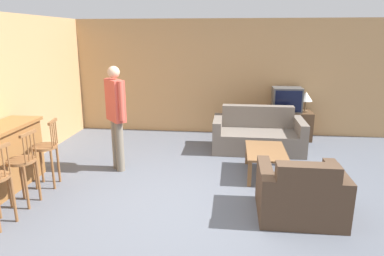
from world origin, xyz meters
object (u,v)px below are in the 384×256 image
at_px(tv, 287,100).
at_px(armchair_near, 300,195).
at_px(person_by_window, 116,113).
at_px(bar_chair_mid, 23,167).
at_px(bar_chair_far, 46,152).
at_px(tv_unit, 285,125).
at_px(couch_far, 258,135).
at_px(coffee_table, 266,154).
at_px(table_lamp, 306,97).

bearing_deg(tv, armchair_near, -94.93).
bearing_deg(person_by_window, bar_chair_mid, -122.03).
bearing_deg(bar_chair_far, person_by_window, 41.88).
xyz_separation_m(bar_chair_far, person_by_window, (0.85, 0.76, 0.46)).
height_order(bar_chair_far, tv_unit, bar_chair_far).
distance_m(couch_far, coffee_table, 1.33).
xyz_separation_m(armchair_near, coffee_table, (-0.32, 1.31, 0.08)).
height_order(coffee_table, person_by_window, person_by_window).
bearing_deg(tv_unit, coffee_table, -105.89).
height_order(coffee_table, table_lamp, table_lamp).
xyz_separation_m(coffee_table, table_lamp, (1.01, 2.16, 0.58)).
bearing_deg(armchair_near, couch_far, 97.66).
bearing_deg(armchair_near, person_by_window, 155.64).
bearing_deg(coffee_table, bar_chair_far, -166.37).
bearing_deg(couch_far, table_lamp, 38.36).
height_order(bar_chair_mid, tv_unit, bar_chair_mid).
bearing_deg(table_lamp, bar_chair_mid, -140.66).
distance_m(couch_far, tv, 1.21).
distance_m(couch_far, tv_unit, 1.06).
relative_size(couch_far, table_lamp, 4.04).
distance_m(couch_far, table_lamp, 1.49).
height_order(armchair_near, person_by_window, person_by_window).
bearing_deg(tv, couch_far, -128.20).
relative_size(bar_chair_mid, couch_far, 0.58).
bearing_deg(tv, table_lamp, 0.44).
bearing_deg(bar_chair_mid, armchair_near, 1.52).
relative_size(armchair_near, tv, 1.67).
xyz_separation_m(armchair_near, person_by_window, (-2.80, 1.27, 0.71)).
distance_m(bar_chair_far, table_lamp, 5.28).
distance_m(armchair_near, tv_unit, 3.48).
bearing_deg(tv, bar_chair_mid, -137.95).
bearing_deg(person_by_window, coffee_table, 1.02).
bearing_deg(person_by_window, tv, 35.37).
distance_m(bar_chair_far, tv, 4.95).
relative_size(table_lamp, person_by_window, 0.25).
bearing_deg(bar_chair_far, tv_unit, 36.91).
height_order(armchair_near, tv, tv).
xyz_separation_m(couch_far, coffee_table, (0.04, -1.32, 0.08)).
distance_m(bar_chair_mid, person_by_window, 1.67).
bearing_deg(coffee_table, bar_chair_mid, -157.12).
bearing_deg(tv_unit, table_lamp, 0.00).
bearing_deg(bar_chair_mid, person_by_window, 57.97).
relative_size(bar_chair_far, armchair_near, 1.00).
bearing_deg(table_lamp, couch_far, -141.64).
relative_size(bar_chair_mid, tv_unit, 0.92).
xyz_separation_m(armchair_near, tv, (0.30, 3.47, 0.59)).
distance_m(bar_chair_mid, tv, 5.33).
relative_size(bar_chair_far, tv_unit, 0.92).
height_order(armchair_near, coffee_table, armchair_near).
height_order(coffee_table, tv_unit, tv_unit).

